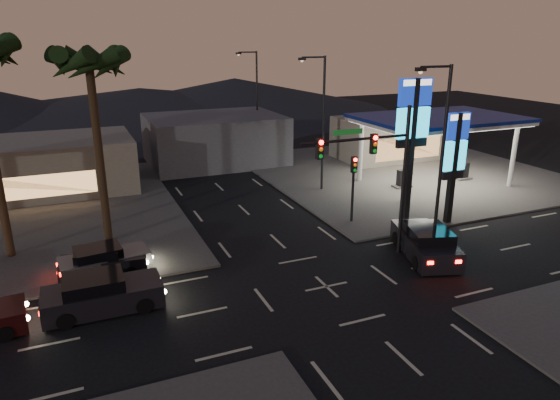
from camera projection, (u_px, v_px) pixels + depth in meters
name	position (u px, v px, depth m)	size (l,w,h in m)	color
ground	(326.00, 287.00, 23.58)	(140.00, 140.00, 0.00)	black
corner_lot_ne	(403.00, 172.00, 43.49)	(24.00, 24.00, 0.12)	#47443F
gas_station	(439.00, 121.00, 38.43)	(12.20, 8.20, 5.47)	silver
convenience_store	(390.00, 138.00, 48.01)	(10.00, 6.00, 4.00)	#726B5B
pylon_sign_tall	(413.00, 123.00, 29.56)	(2.20, 0.35, 9.00)	black
pylon_sign_short	(455.00, 151.00, 30.14)	(1.60, 0.35, 7.00)	black
traffic_signal_mast	(377.00, 163.00, 25.09)	(6.10, 0.39, 8.00)	black
pedestal_signal	(353.00, 178.00, 30.82)	(0.32, 0.39, 4.30)	black
streetlight_near	(439.00, 152.00, 25.19)	(2.14, 0.25, 10.00)	black
streetlight_mid	(321.00, 116.00, 36.58)	(2.14, 0.25, 10.00)	black
streetlight_far	(255.00, 97.00, 48.84)	(2.14, 0.25, 10.00)	black
palm_a	(90.00, 74.00, 25.64)	(4.41, 4.41, 10.86)	black
building_far_west	(21.00, 168.00, 37.04)	(16.00, 8.00, 4.00)	#726B5B
building_far_mid	(215.00, 139.00, 46.40)	(12.00, 9.00, 4.40)	#4C4C51
hill_right	(235.00, 94.00, 80.89)	(50.00, 50.00, 5.00)	black
hill_center	(140.00, 101.00, 75.50)	(60.00, 60.00, 4.00)	black
car_lane_a_front	(101.00, 294.00, 21.32)	(5.06, 2.16, 1.64)	black
car_lane_b_front	(104.00, 261.00, 24.74)	(4.54, 2.29, 1.43)	#5B5C5E
car_lane_b_mid	(102.00, 262.00, 24.66)	(4.32, 2.11, 1.37)	black
suv_station	(426.00, 243.00, 26.59)	(3.65, 5.59, 1.73)	black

